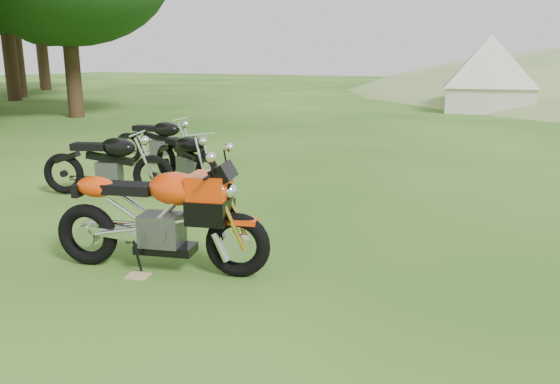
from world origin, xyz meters
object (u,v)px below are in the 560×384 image
at_px(tent_left, 489,76).
at_px(sport_motorcycle, 159,209).
at_px(vintage_moto_d, 159,140).
at_px(vintage_moto_a, 107,162).
at_px(vintage_moto_b, 185,156).
at_px(plywood_board, 138,276).

bearing_deg(tent_left, sport_motorcycle, -103.30).
xyz_separation_m(sport_motorcycle, vintage_moto_d, (-3.74, 4.67, -0.14)).
distance_m(vintage_moto_d, tent_left, 16.58).
relative_size(sport_motorcycle, tent_left, 0.68).
height_order(vintage_moto_a, vintage_moto_b, vintage_moto_a).
bearing_deg(tent_left, vintage_moto_b, -111.19).
height_order(plywood_board, vintage_moto_b, vintage_moto_b).
bearing_deg(plywood_board, vintage_moto_b, 119.08).
relative_size(plywood_board, vintage_moto_d, 0.11).
bearing_deg(plywood_board, vintage_moto_d, 126.33).
relative_size(vintage_moto_b, vintage_moto_d, 0.95).
distance_m(vintage_moto_b, vintage_moto_d, 1.94).
xyz_separation_m(sport_motorcycle, vintage_moto_b, (-2.20, 3.49, -0.17)).
bearing_deg(sport_motorcycle, vintage_moto_d, 113.94).
height_order(vintage_moto_a, tent_left, tent_left).
distance_m(sport_motorcycle, vintage_moto_d, 5.98).
bearing_deg(vintage_moto_b, tent_left, 102.22).
distance_m(sport_motorcycle, plywood_board, 0.74).
relative_size(vintage_moto_a, tent_left, 0.64).
relative_size(vintage_moto_a, vintage_moto_b, 1.09).
bearing_deg(vintage_moto_d, vintage_moto_b, -46.73).
bearing_deg(plywood_board, sport_motorcycle, 67.87).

